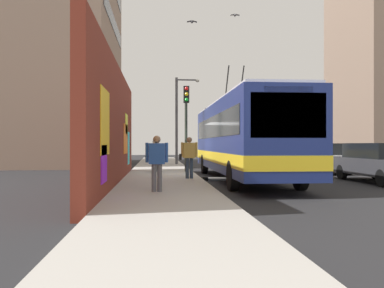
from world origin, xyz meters
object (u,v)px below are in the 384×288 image
(traffic_light, at_px, (186,114))
(street_lamp, at_px, (179,114))
(pedestrian_near_wall, at_px, (157,159))
(parked_car_silver, at_px, (261,152))
(parked_car_dark_gray, at_px, (379,162))
(pedestrian_midblock, at_px, (155,153))
(city_bus, at_px, (242,136))
(parked_car_red, at_px, (285,154))
(parked_car_white, at_px, (322,157))
(pedestrian_at_curb, at_px, (189,154))

(traffic_light, xyz_separation_m, street_lamp, (7.99, -0.10, 0.59))
(pedestrian_near_wall, xyz_separation_m, street_lamp, (16.63, -1.58, 2.54))
(parked_car_silver, height_order, street_lamp, street_lamp)
(parked_car_silver, bearing_deg, parked_car_dark_gray, -180.00)
(pedestrian_midblock, distance_m, traffic_light, 2.53)
(parked_car_silver, bearing_deg, city_bus, 162.89)
(pedestrian_midblock, height_order, street_lamp, street_lamp)
(parked_car_red, xyz_separation_m, pedestrian_near_wall, (-15.77, 8.83, 0.27))
(street_lamp, bearing_deg, parked_car_white, -135.30)
(pedestrian_at_curb, distance_m, traffic_light, 4.50)
(pedestrian_midblock, relative_size, street_lamp, 0.27)
(parked_car_white, distance_m, pedestrian_midblock, 8.95)
(city_bus, height_order, pedestrian_at_curb, city_bus)
(city_bus, xyz_separation_m, parked_car_dark_gray, (-1.63, -5.20, -1.03))
(parked_car_red, height_order, traffic_light, traffic_light)
(pedestrian_at_curb, bearing_deg, parked_car_silver, -23.11)
(city_bus, relative_size, pedestrian_at_curb, 7.50)
(parked_car_dark_gray, distance_m, traffic_light, 9.14)
(pedestrian_at_curb, height_order, street_lamp, street_lamp)
(pedestrian_midblock, relative_size, traffic_light, 0.37)
(street_lamp, bearing_deg, city_bus, -169.73)
(parked_car_white, height_order, pedestrian_midblock, pedestrian_midblock)
(parked_car_dark_gray, relative_size, parked_car_red, 1.02)
(parked_car_dark_gray, relative_size, traffic_light, 1.13)
(city_bus, xyz_separation_m, parked_car_white, (3.99, -5.20, -1.04))
(traffic_light, bearing_deg, parked_car_silver, -28.44)
(parked_car_white, bearing_deg, city_bus, 127.50)
(parked_car_silver, bearing_deg, parked_car_white, 180.00)
(pedestrian_near_wall, bearing_deg, street_lamp, -5.42)
(city_bus, bearing_deg, traffic_light, 32.89)
(city_bus, relative_size, parked_car_silver, 2.85)
(parked_car_white, bearing_deg, traffic_light, 95.18)
(parked_car_red, distance_m, parked_car_silver, 6.44)
(parked_car_red, xyz_separation_m, pedestrian_midblock, (-6.94, 8.94, 0.26))
(traffic_light, distance_m, street_lamp, 8.01)
(parked_car_dark_gray, distance_m, street_lamp, 15.10)
(parked_car_dark_gray, distance_m, pedestrian_near_wall, 9.57)
(city_bus, relative_size, parked_car_white, 2.89)
(parked_car_dark_gray, height_order, pedestrian_at_curb, pedestrian_at_curb)
(parked_car_white, xyz_separation_m, parked_car_red, (6.46, -0.00, 0.00))
(city_bus, xyz_separation_m, parked_car_silver, (16.89, -5.20, -1.03))
(pedestrian_midblock, bearing_deg, street_lamp, -12.18)
(city_bus, distance_m, parked_car_dark_gray, 5.55)
(pedestrian_near_wall, height_order, traffic_light, traffic_light)
(pedestrian_at_curb, bearing_deg, parked_car_red, -33.91)
(parked_car_red, bearing_deg, parked_car_dark_gray, -180.00)
(parked_car_white, distance_m, parked_car_red, 6.46)
(pedestrian_near_wall, xyz_separation_m, traffic_light, (8.64, -1.48, 1.95))
(city_bus, height_order, parked_car_white, city_bus)
(parked_car_dark_gray, relative_size, pedestrian_midblock, 3.04)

